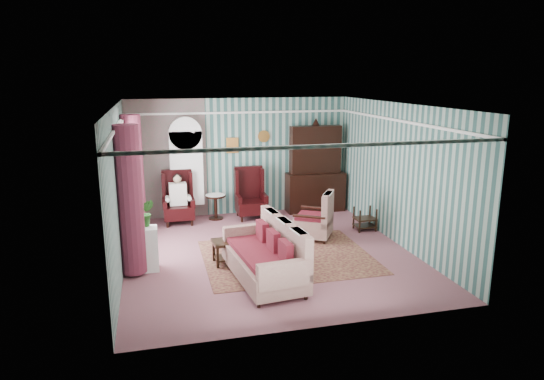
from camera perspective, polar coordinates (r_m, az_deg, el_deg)
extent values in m
plane|color=#91545B|center=(9.70, -0.41, -7.41)|extent=(6.00, 6.00, 0.00)
cube|color=#345E58|center=(12.17, -3.76, 3.92)|extent=(5.50, 0.02, 2.90)
cube|color=#345E58|center=(6.50, 5.84, -4.53)|extent=(5.50, 0.02, 2.90)
cube|color=#345E58|center=(9.06, -17.58, 0.03)|extent=(0.02, 6.00, 2.90)
cube|color=#345E58|center=(10.27, 14.67, 1.75)|extent=(0.02, 6.00, 2.90)
cube|color=silver|center=(9.08, -0.44, 9.95)|extent=(5.50, 6.00, 0.02)
cube|color=#994E64|center=(11.98, -12.27, 3.49)|extent=(1.90, 0.01, 2.90)
cube|color=white|center=(9.11, -0.43, 7.75)|extent=(5.50, 6.00, 0.05)
cube|color=white|center=(9.62, -17.25, 1.42)|extent=(0.04, 1.50, 1.90)
cylinder|color=maroon|center=(8.63, -16.38, -1.21)|extent=(0.44, 0.44, 2.60)
cylinder|color=maroon|center=(10.68, -16.00, 1.55)|extent=(0.44, 0.44, 2.60)
cube|color=#B87031|center=(12.06, -4.69, 5.26)|extent=(0.30, 0.03, 0.38)
cube|color=silver|center=(11.91, -10.00, 1.92)|extent=(0.80, 0.28, 2.24)
cube|color=black|center=(12.43, 5.16, 2.83)|extent=(1.50, 0.56, 2.36)
cube|color=black|center=(11.62, -10.98, -0.91)|extent=(0.76, 0.80, 1.25)
cube|color=black|center=(11.83, -2.50, -0.42)|extent=(0.76, 0.80, 1.25)
cylinder|color=black|center=(11.92, -6.64, -2.00)|extent=(0.50, 0.50, 0.60)
cube|color=black|center=(11.21, 10.87, -3.32)|extent=(0.45, 0.38, 0.54)
cube|color=white|center=(9.04, -14.99, -6.76)|extent=(0.55, 0.35, 0.80)
cube|color=#481B18|center=(9.50, 1.80, -7.84)|extent=(3.20, 2.60, 0.01)
cube|color=beige|center=(8.30, -1.07, -7.39)|extent=(1.25, 2.20, 1.00)
cube|color=beige|center=(10.45, 4.82, -3.40)|extent=(1.09, 1.12, 0.87)
cube|color=black|center=(9.17, -4.43, -7.20)|extent=(0.84, 0.51, 0.45)
imported|color=#19521E|center=(8.73, -15.95, -3.28)|extent=(0.47, 0.44, 0.43)
imported|color=#234A17|center=(8.94, -14.58, -2.63)|extent=(0.28, 0.23, 0.49)
imported|color=#19521A|center=(8.90, -15.97, -3.27)|extent=(0.24, 0.24, 0.34)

